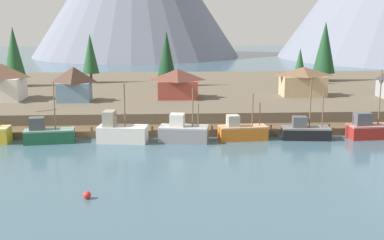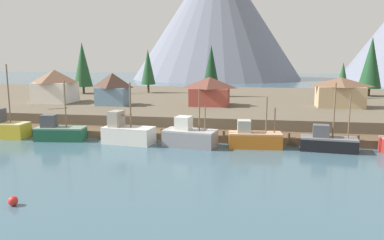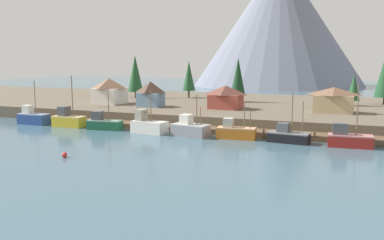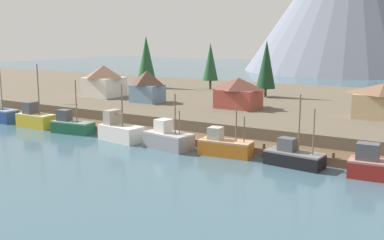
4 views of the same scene
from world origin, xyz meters
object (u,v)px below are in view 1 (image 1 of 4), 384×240
at_px(house_white, 2,81).
at_px(house_tan, 303,81).
at_px(fishing_boat_grey, 183,132).
at_px(conifer_mid_left, 14,52).
at_px(fishing_boat_white, 121,132).
at_px(conifer_near_right, 325,47).
at_px(fishing_boat_black, 305,131).
at_px(conifer_back_left, 167,54).
at_px(conifer_near_left, 300,63).
at_px(house_red, 177,83).
at_px(conifer_mid_right, 90,54).
at_px(fishing_boat_red, 370,129).
at_px(house_blue, 74,84).
at_px(channel_buoy, 87,195).
at_px(fishing_boat_green, 48,134).
at_px(fishing_boat_orange, 242,131).

bearing_deg(house_white, house_tan, 1.91).
bearing_deg(fishing_boat_grey, conifer_mid_left, 139.85).
distance_m(fishing_boat_white, conifer_near_right, 58.12).
xyz_separation_m(fishing_boat_black, conifer_back_left, (-17.98, 35.16, 7.69)).
distance_m(house_white, conifer_near_left, 56.16).
xyz_separation_m(house_red, conifer_mid_right, (-17.25, 21.41, 3.49)).
height_order(fishing_boat_black, fishing_boat_red, fishing_boat_red).
bearing_deg(house_tan, house_white, -178.09).
bearing_deg(house_blue, fishing_boat_grey, -46.99).
xyz_separation_m(conifer_near_left, channel_buoy, (-34.22, -57.31, -6.37)).
height_order(fishing_boat_green, fishing_boat_red, fishing_boat_red).
distance_m(fishing_boat_black, house_blue, 37.60).
bearing_deg(fishing_boat_green, conifer_back_left, 59.35).
height_order(fishing_boat_white, fishing_boat_orange, fishing_boat_white).
bearing_deg(house_red, fishing_boat_red, -38.29).
height_order(fishing_boat_green, house_white, house_white).
distance_m(house_red, house_white, 28.65).
relative_size(conifer_near_right, channel_buoy, 17.85).
height_order(fishing_boat_black, conifer_mid_right, conifer_mid_right).
relative_size(fishing_boat_green, fishing_boat_white, 1.02).
height_order(conifer_mid_right, channel_buoy, conifer_mid_right).
distance_m(fishing_boat_white, channel_buoy, 20.99).
distance_m(fishing_boat_orange, house_white, 41.59).
distance_m(fishing_boat_orange, conifer_mid_left, 54.21).
xyz_separation_m(fishing_boat_white, conifer_mid_right, (-9.36, 41.50, 7.16)).
xyz_separation_m(fishing_boat_green, fishing_boat_grey, (17.36, -0.40, 0.12)).
bearing_deg(fishing_boat_red, conifer_near_right, 76.77).
distance_m(fishing_boat_white, house_white, 29.00).
height_order(fishing_boat_red, conifer_back_left, conifer_back_left).
bearing_deg(fishing_boat_red, fishing_boat_white, 176.21).
distance_m(fishing_boat_white, conifer_near_left, 49.34).
height_order(fishing_boat_green, conifer_near_right, conifer_near_right).
relative_size(fishing_boat_red, conifer_back_left, 0.84).
bearing_deg(fishing_boat_grey, channel_buoy, -104.69).
relative_size(conifer_mid_right, conifer_back_left, 0.93).
xyz_separation_m(fishing_boat_black, conifer_near_right, (15.34, 41.51, 8.57)).
bearing_deg(conifer_near_left, conifer_mid_right, 173.10).
bearing_deg(fishing_boat_black, fishing_boat_white, -173.32).
height_order(fishing_boat_red, house_blue, fishing_boat_red).
height_order(fishing_boat_green, channel_buoy, fishing_boat_green).
height_order(house_blue, conifer_near_right, conifer_near_right).
relative_size(fishing_boat_white, fishing_boat_red, 0.84).
distance_m(fishing_boat_red, conifer_back_left, 44.84).
bearing_deg(fishing_boat_green, fishing_boat_orange, -6.47).
bearing_deg(house_blue, channel_buoy, -79.10).
bearing_deg(conifer_near_left, fishing_boat_red, -89.84).
bearing_deg(fishing_boat_grey, house_blue, 142.59).
bearing_deg(house_white, conifer_mid_left, 98.96).
xyz_separation_m(house_red, conifer_back_left, (-1.67, 15.36, 3.70)).
bearing_deg(conifer_near_right, fishing_boat_green, -139.60).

